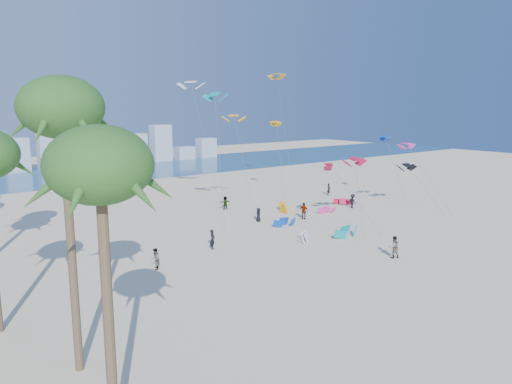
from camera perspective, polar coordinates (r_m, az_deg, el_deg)
ground at (r=35.18m, az=12.49°, el=-11.47°), size 220.00×220.00×0.00m
ocean at (r=96.88m, az=-22.31°, el=1.82°), size 220.00×220.00×0.00m
kitesurfer_near at (r=43.95m, az=-5.16°, el=-5.60°), size 0.79×0.75×1.82m
kitesurfer_mid at (r=42.93m, az=15.98°, el=-6.27°), size 1.16×1.08×1.92m
kitesurfers_far at (r=56.21m, az=2.80°, el=-2.10°), size 35.15×15.97×1.92m
grounded_kites at (r=54.27m, az=6.80°, el=-3.05°), size 18.32×14.54×1.05m
flying_kites at (r=61.56m, az=4.62°, el=8.97°), size 28.23×30.97×18.21m
distant_skyline at (r=105.87m, az=-24.52°, el=4.00°), size 85.00×3.00×8.40m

